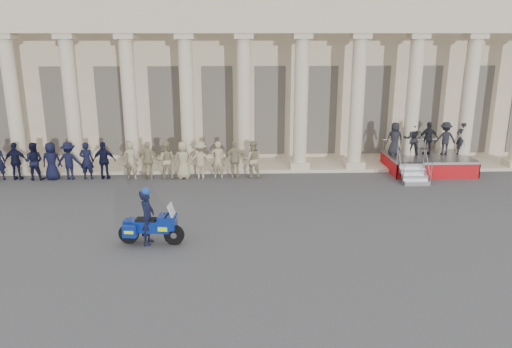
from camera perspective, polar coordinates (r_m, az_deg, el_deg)
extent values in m
plane|color=#3D3D3F|center=(16.12, -5.65, -7.25)|extent=(90.00, 90.00, 0.00)
cube|color=#C2B192|center=(29.87, -4.07, 12.32)|extent=(40.00, 10.00, 9.00)
cube|color=#C2B192|center=(24.43, -4.38, 1.01)|extent=(40.00, 2.60, 0.15)
cube|color=#C2B192|center=(22.83, -4.84, 17.00)|extent=(35.80, 1.00, 1.00)
cube|color=#C2B192|center=(25.68, -25.21, 0.78)|extent=(0.90, 0.90, 0.30)
cylinder|color=#C2B192|center=(25.15, -25.99, 7.28)|extent=(0.64, 0.64, 5.60)
cube|color=#C2B192|center=(24.97, -26.82, 13.89)|extent=(0.85, 0.85, 0.24)
cube|color=#C2B192|center=(24.76, -19.68, 0.86)|extent=(0.90, 0.90, 0.30)
cylinder|color=#C2B192|center=(24.22, -20.32, 7.62)|extent=(0.64, 0.64, 5.60)
cube|color=#C2B192|center=(24.03, -21.00, 14.51)|extent=(0.85, 0.85, 0.24)
cube|color=#C2B192|center=(24.09, -13.78, 0.94)|extent=(0.90, 0.90, 0.30)
cylinder|color=#C2B192|center=(23.53, -14.25, 7.90)|extent=(0.64, 0.64, 5.60)
cube|color=#C2B192|center=(23.34, -14.75, 15.01)|extent=(0.85, 0.85, 0.24)
cube|color=#C2B192|center=(23.69, -7.62, 1.01)|extent=(0.90, 0.90, 0.30)
cylinder|color=#C2B192|center=(23.12, -7.88, 8.10)|extent=(0.64, 0.64, 5.60)
cube|color=#C2B192|center=(22.92, -8.17, 15.35)|extent=(0.85, 0.85, 0.24)
cube|color=#C2B192|center=(23.57, -1.32, 1.07)|extent=(0.90, 0.90, 0.30)
cylinder|color=#C2B192|center=(23.00, -1.36, 8.20)|extent=(0.64, 0.64, 5.60)
cube|color=#C2B192|center=(22.80, -1.41, 15.49)|extent=(0.85, 0.85, 0.24)
cube|color=#C2B192|center=(23.74, 4.97, 1.12)|extent=(0.90, 0.90, 0.30)
cylinder|color=#C2B192|center=(23.17, 5.15, 8.20)|extent=(0.64, 0.64, 5.60)
cube|color=#C2B192|center=(22.97, 5.33, 15.43)|extent=(0.85, 0.85, 0.24)
cube|color=#C2B192|center=(24.19, 11.10, 1.16)|extent=(0.90, 0.90, 0.30)
cylinder|color=#C2B192|center=(23.63, 11.48, 8.10)|extent=(0.64, 0.64, 5.60)
cube|color=#C2B192|center=(23.43, 11.88, 15.18)|extent=(0.85, 0.85, 0.24)
cube|color=#C2B192|center=(24.90, 16.94, 1.18)|extent=(0.90, 0.90, 0.30)
cylinder|color=#C2B192|center=(24.36, 17.50, 7.91)|extent=(0.64, 0.64, 5.60)
cube|color=#C2B192|center=(24.17, 18.09, 14.77)|extent=(0.85, 0.85, 0.24)
cube|color=#C2B192|center=(25.85, 22.41, 1.19)|extent=(0.90, 0.90, 0.30)
cylinder|color=#C2B192|center=(25.33, 23.11, 7.65)|extent=(0.64, 0.64, 5.60)
cube|color=#C2B192|center=(25.15, 23.84, 14.23)|extent=(0.85, 0.85, 0.24)
cube|color=black|center=(27.60, -26.64, 6.35)|extent=(1.30, 0.12, 4.20)
cube|color=black|center=(26.62, -21.52, 6.63)|extent=(1.30, 0.12, 4.20)
cube|color=black|center=(25.87, -16.06, 6.88)|extent=(1.30, 0.12, 4.20)
cube|color=black|center=(25.37, -10.31, 7.07)|extent=(1.30, 0.12, 4.20)
cube|color=black|center=(25.12, -4.39, 7.19)|extent=(1.30, 0.12, 4.20)
cube|color=black|center=(25.14, 1.59, 7.24)|extent=(1.30, 0.12, 4.20)
cube|color=black|center=(25.43, 7.49, 7.21)|extent=(1.30, 0.12, 4.20)
cube|color=black|center=(25.98, 13.20, 7.11)|extent=(1.30, 0.12, 4.20)
cube|color=black|center=(26.77, 18.62, 6.95)|extent=(1.30, 0.12, 4.20)
cube|color=black|center=(27.78, 23.69, 6.74)|extent=(1.30, 0.12, 4.20)
imported|color=black|center=(24.41, -25.73, 1.32)|extent=(0.99, 0.41, 1.69)
imported|color=black|center=(24.11, -24.05, 1.35)|extent=(0.82, 0.64, 1.69)
imported|color=black|center=(23.83, -22.33, 1.38)|extent=(0.83, 0.54, 1.69)
imported|color=black|center=(23.57, -20.57, 1.42)|extent=(1.09, 0.63, 1.69)
imported|color=black|center=(23.33, -18.78, 1.45)|extent=(0.62, 0.40, 1.69)
imported|color=black|center=(23.12, -16.94, 1.48)|extent=(0.99, 0.41, 1.69)
imported|color=#9B916B|center=(22.84, -14.10, 1.52)|extent=(0.62, 0.40, 1.69)
imported|color=#9B916B|center=(22.69, -12.20, 1.55)|extent=(0.99, 0.41, 1.69)
imported|color=#9B916B|center=(22.56, -10.27, 1.58)|extent=(0.82, 0.64, 1.69)
imported|color=#9B916B|center=(22.46, -8.32, 1.60)|extent=(0.83, 0.54, 1.69)
imported|color=#9B916B|center=(22.39, -6.35, 1.62)|extent=(1.09, 0.63, 1.69)
imported|color=#9B916B|center=(22.34, -4.38, 1.65)|extent=(0.62, 0.40, 1.69)
imported|color=#9B916B|center=(22.32, -2.39, 1.67)|extent=(0.99, 0.41, 1.69)
imported|color=#9B916B|center=(22.33, -0.41, 1.68)|extent=(0.82, 0.64, 1.69)
cube|color=gray|center=(24.78, 19.09, 1.91)|extent=(3.76, 2.69, 0.10)
cube|color=#A60D12|center=(23.67, 20.12, 0.24)|extent=(3.76, 0.04, 0.66)
cube|color=#A60D12|center=(24.26, 14.90, 1.04)|extent=(0.04, 2.69, 0.66)
cube|color=#A60D12|center=(25.59, 22.91, 1.06)|extent=(0.04, 2.69, 0.66)
cube|color=gray|center=(22.46, 17.88, -1.00)|extent=(1.10, 0.28, 0.19)
cube|color=gray|center=(22.66, 17.69, -0.33)|extent=(1.10, 0.28, 0.19)
cube|color=gray|center=(22.86, 17.50, 0.32)|extent=(1.10, 0.28, 0.19)
cube|color=gray|center=(23.07, 17.31, 0.96)|extent=(1.10, 0.28, 0.19)
cylinder|color=gray|center=(25.84, 18.21, 3.78)|extent=(3.76, 0.04, 0.04)
imported|color=black|center=(24.26, 15.56, 3.91)|extent=(0.76, 0.49, 1.55)
imported|color=black|center=(24.51, 17.35, 3.89)|extent=(0.75, 0.59, 1.55)
imported|color=black|center=(24.79, 19.10, 3.86)|extent=(0.91, 0.38, 1.55)
imported|color=black|center=(25.08, 20.81, 3.83)|extent=(1.00, 0.57, 1.55)
imported|color=black|center=(25.40, 22.48, 3.80)|extent=(0.56, 0.37, 1.55)
cylinder|color=black|center=(15.65, -9.34, -6.88)|extent=(0.64, 0.20, 0.63)
cylinder|color=black|center=(16.03, -14.33, -6.61)|extent=(0.64, 0.20, 0.63)
cube|color=navy|center=(15.71, -11.76, -5.83)|extent=(1.13, 0.51, 0.36)
cube|color=navy|center=(15.53, -10.10, -5.39)|extent=(0.57, 0.55, 0.43)
cube|color=silver|center=(15.61, -10.06, -6.14)|extent=(0.24, 0.30, 0.11)
cube|color=#B2BFCC|center=(15.38, -9.57, -4.30)|extent=(0.24, 0.45, 0.51)
cube|color=black|center=(15.69, -12.46, -5.15)|extent=(0.65, 0.39, 0.09)
cube|color=navy|center=(15.89, -14.25, -5.45)|extent=(0.36, 0.36, 0.21)
cube|color=navy|center=(15.64, -14.23, -6.35)|extent=(0.45, 0.25, 0.38)
cube|color=#C4F20C|center=(15.64, -14.23, -6.35)|extent=(0.31, 0.26, 0.09)
cube|color=navy|center=(16.18, -13.57, -5.55)|extent=(0.45, 0.25, 0.38)
cube|color=#C4F20C|center=(16.18, -13.57, -5.55)|extent=(0.31, 0.26, 0.09)
cylinder|color=silver|center=(16.15, -13.11, -6.46)|extent=(0.58, 0.15, 0.09)
cylinder|color=black|center=(15.45, -10.14, -4.60)|extent=(0.10, 0.66, 0.03)
imported|color=black|center=(15.65, -12.32, -4.85)|extent=(0.48, 0.67, 1.74)
sphere|color=navy|center=(15.38, -12.49, -1.99)|extent=(0.28, 0.28, 0.28)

